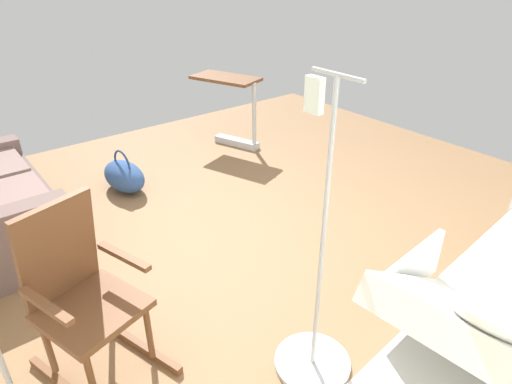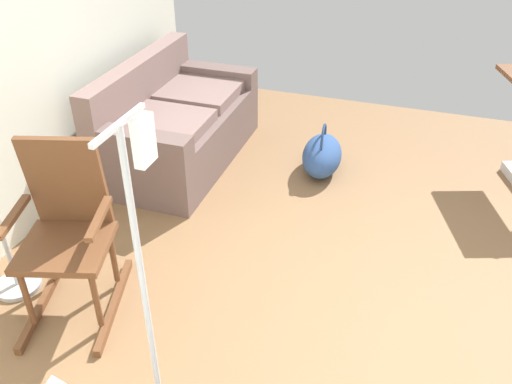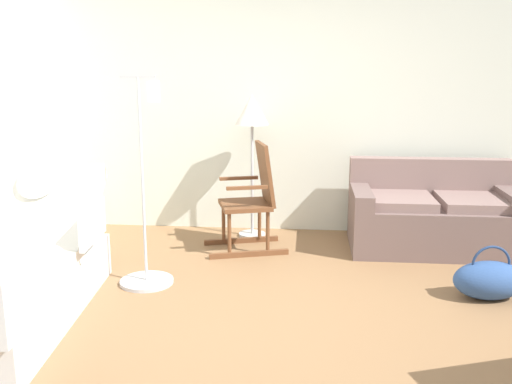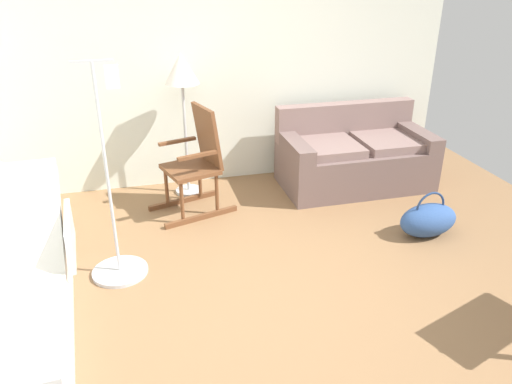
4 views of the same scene
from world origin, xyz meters
name	(u,v)px [view 1 (image 1 of 4)]	position (x,y,z in m)	size (l,w,h in m)	color
ground_plane	(272,244)	(0.00, 0.00, 0.00)	(6.40, 6.40, 0.00)	olive
rocking_chair	(82,297)	(-0.28, 1.58, 0.50)	(0.86, 0.67, 1.05)	brown
overbed_table	(232,103)	(1.97, -1.03, 0.53)	(0.89, 0.64, 0.84)	#B2B5BA
duffel_bag	(124,176)	(1.65, 0.54, 0.15)	(0.59, 0.37, 0.43)	#2D4C84
iv_pole	(314,332)	(-1.06, 0.60, 0.25)	(0.44, 0.44, 1.69)	#B2B5BA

